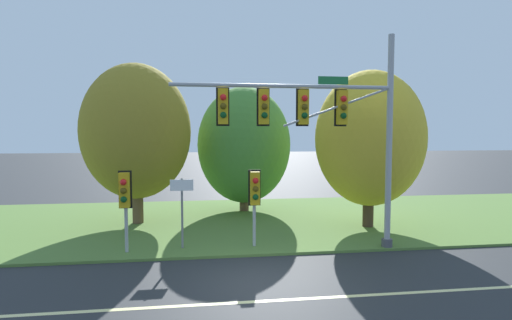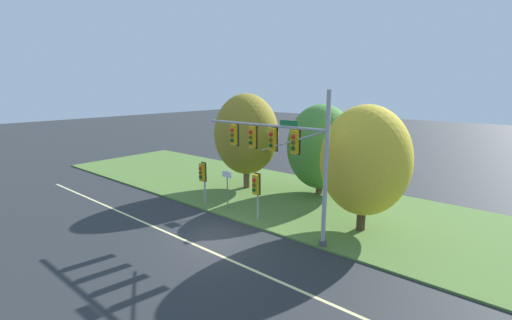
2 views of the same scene
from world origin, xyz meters
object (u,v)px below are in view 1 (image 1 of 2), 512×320
at_px(pedestrian_signal_further_along, 255,192).
at_px(tree_behind_signpost, 369,139).
at_px(pedestrian_signal_near_kerb, 125,195).
at_px(tree_left_of_mast, 244,145).
at_px(route_sign_post, 182,203).
at_px(traffic_signal_mast, 321,120).
at_px(tree_nearest_road, 136,132).

distance_m(pedestrian_signal_further_along, tree_behind_signpost, 6.43).
bearing_deg(pedestrian_signal_near_kerb, tree_behind_signpost, 15.08).
relative_size(tree_left_of_mast, tree_behind_signpost, 0.96).
bearing_deg(route_sign_post, traffic_signal_mast, -9.78).
height_order(traffic_signal_mast, pedestrian_signal_further_along, traffic_signal_mast).
relative_size(pedestrian_signal_near_kerb, tree_left_of_mast, 0.43).
bearing_deg(traffic_signal_mast, pedestrian_signal_near_kerb, 176.12).
relative_size(pedestrian_signal_further_along, tree_left_of_mast, 0.43).
relative_size(pedestrian_signal_near_kerb, route_sign_post, 1.13).
distance_m(pedestrian_signal_further_along, tree_nearest_road, 7.23).
bearing_deg(pedestrian_signal_near_kerb, route_sign_post, 11.16).
bearing_deg(traffic_signal_mast, tree_nearest_road, 143.39).
bearing_deg(tree_behind_signpost, traffic_signal_mast, -135.44).
relative_size(tree_nearest_road, tree_behind_signpost, 1.06).
height_order(pedestrian_signal_further_along, route_sign_post, pedestrian_signal_further_along).
xyz_separation_m(route_sign_post, tree_behind_signpost, (8.22, 2.36, 2.30)).
xyz_separation_m(route_sign_post, tree_left_of_mast, (3.03, 6.84, 1.89)).
bearing_deg(route_sign_post, tree_nearest_road, 116.74).
height_order(pedestrian_signal_near_kerb, tree_behind_signpost, tree_behind_signpost).
bearing_deg(pedestrian_signal_further_along, tree_left_of_mast, 87.10).
height_order(tree_nearest_road, tree_left_of_mast, tree_nearest_road).
height_order(pedestrian_signal_near_kerb, tree_left_of_mast, tree_left_of_mast).
bearing_deg(pedestrian_signal_near_kerb, pedestrian_signal_further_along, 1.73).
bearing_deg(tree_nearest_road, tree_behind_signpost, -11.65).
relative_size(traffic_signal_mast, tree_nearest_road, 1.09).
bearing_deg(pedestrian_signal_further_along, route_sign_post, 174.73).
height_order(pedestrian_signal_near_kerb, route_sign_post, pedestrian_signal_near_kerb).
height_order(traffic_signal_mast, tree_behind_signpost, traffic_signal_mast).
xyz_separation_m(traffic_signal_mast, tree_behind_signpost, (3.26, 3.21, -0.72)).
bearing_deg(traffic_signal_mast, tree_left_of_mast, 104.11).
relative_size(pedestrian_signal_near_kerb, tree_behind_signpost, 0.42).
bearing_deg(tree_nearest_road, pedestrian_signal_near_kerb, -86.21).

